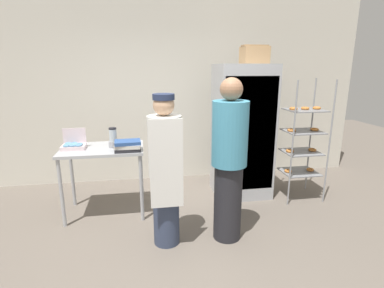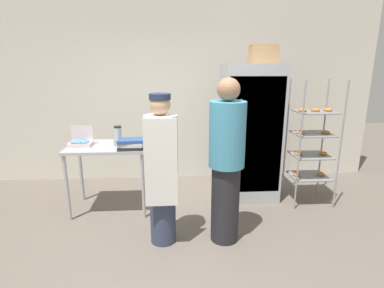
% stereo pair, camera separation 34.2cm
% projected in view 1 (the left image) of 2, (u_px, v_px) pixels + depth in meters
% --- Properties ---
extents(ground_plane, '(14.00, 14.00, 0.00)m').
position_uv_depth(ground_plane, '(197.00, 259.00, 3.00)').
color(ground_plane, '#6B6056').
extents(back_wall, '(6.40, 0.12, 3.08)m').
position_uv_depth(back_wall, '(171.00, 87.00, 4.89)').
color(back_wall, silver).
rests_on(back_wall, ground_plane).
extents(refrigerator, '(0.79, 0.70, 1.90)m').
position_uv_depth(refrigerator, '(242.00, 132.00, 4.34)').
color(refrigerator, '#ADAFB5').
rests_on(refrigerator, ground_plane).
extents(baking_rack, '(0.56, 0.50, 1.71)m').
position_uv_depth(baking_rack, '(302.00, 140.00, 4.24)').
color(baking_rack, '#93969B').
rests_on(baking_rack, ground_plane).
extents(prep_counter, '(1.01, 0.66, 0.88)m').
position_uv_depth(prep_counter, '(103.00, 156.00, 3.77)').
color(prep_counter, '#ADAFB5').
rests_on(prep_counter, ground_plane).
extents(donut_box, '(0.28, 0.20, 0.24)m').
position_uv_depth(donut_box, '(73.00, 145.00, 3.67)').
color(donut_box, silver).
rests_on(donut_box, prep_counter).
extents(blender_pitcher, '(0.12, 0.12, 0.25)m').
position_uv_depth(blender_pitcher, '(113.00, 139.00, 3.74)').
color(blender_pitcher, '#99999E').
rests_on(blender_pitcher, prep_counter).
extents(binder_stack, '(0.32, 0.23, 0.13)m').
position_uv_depth(binder_stack, '(128.00, 146.00, 3.59)').
color(binder_stack, '#232328').
rests_on(binder_stack, prep_counter).
extents(cardboard_storage_box, '(0.35, 0.29, 0.25)m').
position_uv_depth(cardboard_storage_box, '(254.00, 55.00, 4.12)').
color(cardboard_storage_box, tan).
rests_on(cardboard_storage_box, refrigerator).
extents(person_baker, '(0.34, 0.36, 1.61)m').
position_uv_depth(person_baker, '(165.00, 170.00, 3.08)').
color(person_baker, '#333D56').
rests_on(person_baker, ground_plane).
extents(person_customer, '(0.37, 0.37, 1.77)m').
position_uv_depth(person_customer, '(229.00, 161.00, 3.16)').
color(person_customer, '#232328').
rests_on(person_customer, ground_plane).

